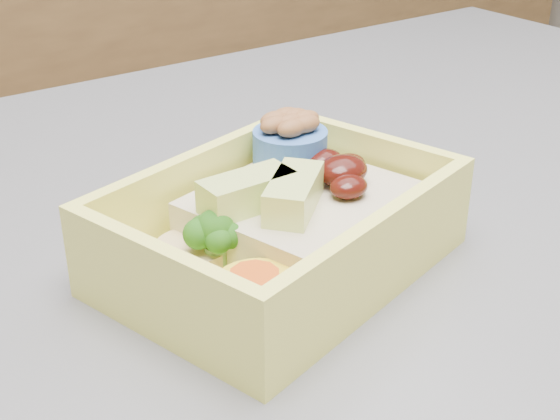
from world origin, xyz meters
TOP-DOWN VIEW (x-y plane):
  - bento_box at (0.08, -0.04)m, footprint 0.20×0.17m

SIDE VIEW (x-z plane):
  - bento_box at x=0.08m, z-range 0.91..0.98m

